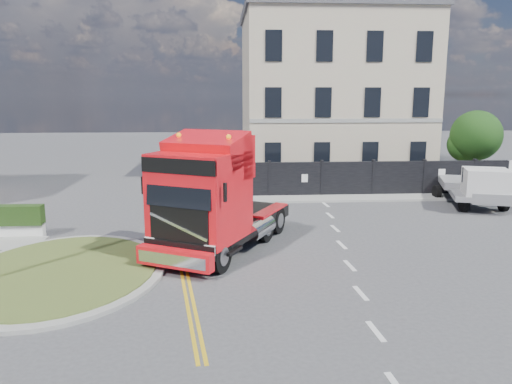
{
  "coord_description": "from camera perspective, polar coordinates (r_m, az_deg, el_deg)",
  "views": [
    {
      "loc": [
        -1.65,
        -18.83,
        5.76
      ],
      "look_at": [
        -0.28,
        1.39,
        1.8
      ],
      "focal_mm": 35.0,
      "sensor_mm": 36.0,
      "label": 1
    }
  ],
  "objects": [
    {
      "name": "traffic_island",
      "position": [
        17.65,
        -21.54,
        -8.52
      ],
      "size": [
        6.8,
        6.8,
        0.17
      ],
      "color": "gray",
      "rests_on": "ground"
    },
    {
      "name": "georgian_building",
      "position": [
        36.15,
        8.5,
        10.96
      ],
      "size": [
        12.3,
        10.3,
        12.8
      ],
      "color": "#BAB294",
      "rests_on": "ground"
    },
    {
      "name": "truck",
      "position": [
        18.01,
        -5.25,
        -1.21
      ],
      "size": [
        5.73,
        7.68,
        4.35
      ],
      "rotation": [
        0.0,
        0.0,
        -0.48
      ],
      "color": "black",
      "rests_on": "ground"
    },
    {
      "name": "flatbed_pickup",
      "position": [
        27.84,
        24.13,
        0.57
      ],
      "size": [
        3.5,
        5.61,
        2.15
      ],
      "rotation": [
        0.0,
        0.0,
        -0.31
      ],
      "color": "slate",
      "rests_on": "ground"
    },
    {
      "name": "ground",
      "position": [
        19.76,
        1.09,
        -5.89
      ],
      "size": [
        120.0,
        120.0,
        0.0
      ],
      "primitive_type": "plane",
      "color": "#424244",
      "rests_on": "ground"
    },
    {
      "name": "hoarding_fence",
      "position": [
        29.4,
        12.38,
        1.48
      ],
      "size": [
        18.8,
        0.25,
        2.0
      ],
      "color": "black",
      "rests_on": "ground"
    },
    {
      "name": "pavement_far",
      "position": [
        28.57,
        11.74,
        -0.68
      ],
      "size": [
        20.0,
        1.6,
        0.12
      ],
      "primitive_type": "cube",
      "color": "gray",
      "rests_on": "ground"
    },
    {
      "name": "tree",
      "position": [
        34.94,
        23.57,
        5.69
      ],
      "size": [
        3.2,
        3.2,
        4.8
      ],
      "color": "#382619",
      "rests_on": "ground"
    }
  ]
}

